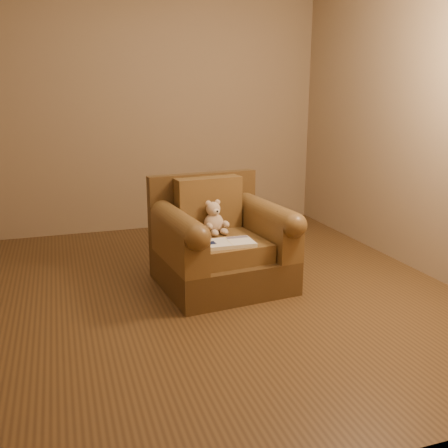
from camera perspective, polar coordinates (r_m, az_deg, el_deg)
name	(u,v)px	position (r m, az deg, el deg)	size (l,w,h in m)	color
floor	(191,293)	(3.90, -3.75, -7.83)	(4.00, 4.00, 0.00)	brown
room	(187,60)	(3.60, -4.23, 18.19)	(4.02, 4.02, 2.71)	#917859
armchair	(220,244)	(3.97, -0.46, -2.35)	(1.03, 0.98, 0.85)	#4E361A
teddy_bear	(215,221)	(3.98, -1.08, 0.39)	(0.20, 0.23, 0.27)	#CBAD8E
guidebook	(229,243)	(3.69, 0.54, -2.20)	(0.38, 0.23, 0.03)	beige
side_table	(227,222)	(4.82, 0.35, 0.19)	(0.37, 0.37, 0.52)	gold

